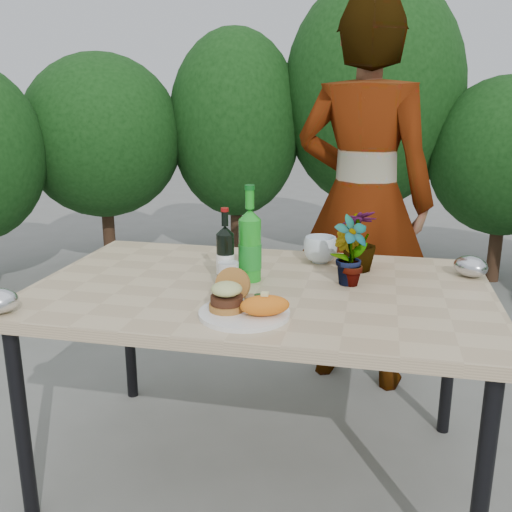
% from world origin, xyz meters
% --- Properties ---
extents(ground, '(80.00, 80.00, 0.00)m').
position_xyz_m(ground, '(0.00, 0.00, 0.00)').
color(ground, slate).
rests_on(ground, ground).
extents(patio_table, '(1.60, 1.00, 0.75)m').
position_xyz_m(patio_table, '(0.00, 0.00, 0.69)').
color(patio_table, tan).
rests_on(patio_table, ground).
extents(shrub_hedge, '(6.86, 5.18, 2.35)m').
position_xyz_m(shrub_hedge, '(0.28, 1.67, 1.13)').
color(shrub_hedge, '#382316').
rests_on(shrub_hedge, ground).
extents(dinner_plate, '(0.28, 0.28, 0.01)m').
position_xyz_m(dinner_plate, '(0.01, -0.30, 0.76)').
color(dinner_plate, white).
rests_on(dinner_plate, patio_table).
extents(burger_stack, '(0.11, 0.16, 0.11)m').
position_xyz_m(burger_stack, '(-0.04, -0.28, 0.81)').
color(burger_stack, '#B7722D').
rests_on(burger_stack, dinner_plate).
extents(sweet_potato, '(0.17, 0.12, 0.06)m').
position_xyz_m(sweet_potato, '(0.08, -0.32, 0.80)').
color(sweet_potato, orange).
rests_on(sweet_potato, dinner_plate).
extents(grilled_veg, '(0.08, 0.05, 0.03)m').
position_xyz_m(grilled_veg, '(0.03, -0.20, 0.78)').
color(grilled_veg, olive).
rests_on(grilled_veg, dinner_plate).
extents(wine_bottle, '(0.07, 0.07, 0.27)m').
position_xyz_m(wine_bottle, '(-0.13, 0.00, 0.85)').
color(wine_bottle, black).
rests_on(wine_bottle, patio_table).
extents(sparkling_water, '(0.08, 0.08, 0.35)m').
position_xyz_m(sparkling_water, '(-0.05, 0.05, 0.88)').
color(sparkling_water, '#1B9921').
rests_on(sparkling_water, patio_table).
extents(plastic_cup, '(0.07, 0.07, 0.09)m').
position_xyz_m(plastic_cup, '(-0.10, -0.06, 0.80)').
color(plastic_cup, silver).
rests_on(plastic_cup, patio_table).
extents(seedling_left, '(0.16, 0.15, 0.25)m').
position_xyz_m(seedling_left, '(0.31, 0.07, 0.88)').
color(seedling_left, '#28571D').
rests_on(seedling_left, patio_table).
extents(seedling_mid, '(0.14, 0.15, 0.21)m').
position_xyz_m(seedling_mid, '(0.29, 0.09, 0.85)').
color(seedling_mid, '#25541C').
rests_on(seedling_mid, patio_table).
extents(seedling_right, '(0.18, 0.18, 0.24)m').
position_xyz_m(seedling_right, '(0.33, 0.26, 0.87)').
color(seedling_right, '#2A551D').
rests_on(seedling_right, patio_table).
extents(blue_bowl, '(0.14, 0.14, 0.11)m').
position_xyz_m(blue_bowl, '(0.17, 0.34, 0.80)').
color(blue_bowl, silver).
rests_on(blue_bowl, patio_table).
extents(foil_packet_right, '(0.17, 0.17, 0.08)m').
position_xyz_m(foil_packet_right, '(0.74, 0.27, 0.79)').
color(foil_packet_right, '#B4B6BB').
rests_on(foil_packet_right, patio_table).
extents(person, '(0.75, 0.57, 1.83)m').
position_xyz_m(person, '(0.32, 0.86, 0.92)').
color(person, '#A26351').
rests_on(person, ground).
extents(terracotta_pot, '(0.17, 0.17, 0.14)m').
position_xyz_m(terracotta_pot, '(-1.45, 1.77, 0.07)').
color(terracotta_pot, '#C05331').
rests_on(terracotta_pot, ground).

